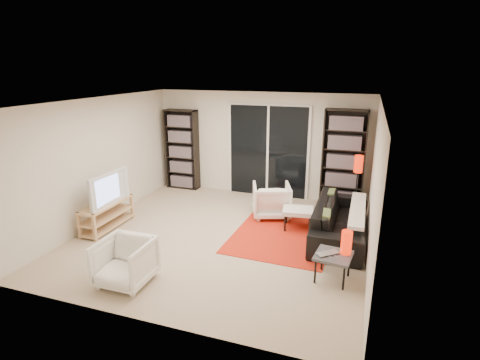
% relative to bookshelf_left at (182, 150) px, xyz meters
% --- Properties ---
extents(floor, '(5.00, 5.00, 0.00)m').
position_rel_bookshelf_left_xyz_m(floor, '(1.95, -2.33, -0.98)').
color(floor, tan).
rests_on(floor, ground).
extents(wall_back, '(5.00, 0.02, 2.40)m').
position_rel_bookshelf_left_xyz_m(wall_back, '(1.95, 0.17, 0.22)').
color(wall_back, beige).
rests_on(wall_back, ground).
extents(wall_front, '(5.00, 0.02, 2.40)m').
position_rel_bookshelf_left_xyz_m(wall_front, '(1.95, -4.83, 0.22)').
color(wall_front, beige).
rests_on(wall_front, ground).
extents(wall_left, '(0.02, 5.00, 2.40)m').
position_rel_bookshelf_left_xyz_m(wall_left, '(-0.55, -2.33, 0.22)').
color(wall_left, beige).
rests_on(wall_left, ground).
extents(wall_right, '(0.02, 5.00, 2.40)m').
position_rel_bookshelf_left_xyz_m(wall_right, '(4.45, -2.33, 0.22)').
color(wall_right, beige).
rests_on(wall_right, ground).
extents(ceiling, '(5.00, 5.00, 0.02)m').
position_rel_bookshelf_left_xyz_m(ceiling, '(1.95, -2.33, 1.42)').
color(ceiling, white).
rests_on(ceiling, wall_back).
extents(sliding_door, '(1.92, 0.08, 2.16)m').
position_rel_bookshelf_left_xyz_m(sliding_door, '(2.15, 0.13, 0.07)').
color(sliding_door, white).
rests_on(sliding_door, ground).
extents(bookshelf_left, '(0.80, 0.30, 1.95)m').
position_rel_bookshelf_left_xyz_m(bookshelf_left, '(0.00, 0.00, 0.00)').
color(bookshelf_left, black).
rests_on(bookshelf_left, ground).
extents(bookshelf_right, '(0.90, 0.30, 2.10)m').
position_rel_bookshelf_left_xyz_m(bookshelf_right, '(3.85, -0.00, 0.07)').
color(bookshelf_right, black).
rests_on(bookshelf_right, ground).
extents(tv_stand, '(0.38, 1.20, 0.50)m').
position_rel_bookshelf_left_xyz_m(tv_stand, '(-0.24, -2.68, -0.71)').
color(tv_stand, tan).
rests_on(tv_stand, floor).
extents(tv, '(0.17, 1.04, 0.60)m').
position_rel_bookshelf_left_xyz_m(tv, '(-0.22, -2.68, -0.18)').
color(tv, black).
rests_on(tv, tv_stand).
extents(rug, '(1.80, 2.39, 0.01)m').
position_rel_bookshelf_left_xyz_m(rug, '(3.00, -1.84, -0.97)').
color(rug, red).
rests_on(rug, floor).
extents(sofa, '(0.88, 2.23, 0.65)m').
position_rel_bookshelf_left_xyz_m(sofa, '(3.97, -1.67, -0.65)').
color(sofa, black).
rests_on(sofa, floor).
extents(armchair_back, '(0.94, 0.95, 0.68)m').
position_rel_bookshelf_left_xyz_m(armchair_back, '(2.57, -1.13, -0.63)').
color(armchair_back, white).
rests_on(armchair_back, floor).
extents(armchair_front, '(0.70, 0.72, 0.66)m').
position_rel_bookshelf_left_xyz_m(armchair_front, '(1.23, -4.19, -0.65)').
color(armchair_front, white).
rests_on(armchair_front, floor).
extents(ottoman, '(0.62, 0.53, 0.40)m').
position_rel_bookshelf_left_xyz_m(ottoman, '(3.19, -1.57, -0.63)').
color(ottoman, white).
rests_on(ottoman, floor).
extents(side_table, '(0.55, 0.55, 0.40)m').
position_rel_bookshelf_left_xyz_m(side_table, '(3.98, -3.16, -0.62)').
color(side_table, '#424247').
rests_on(side_table, floor).
extents(laptop, '(0.39, 0.38, 0.03)m').
position_rel_bookshelf_left_xyz_m(laptop, '(3.93, -3.21, -0.56)').
color(laptop, silver).
rests_on(laptop, side_table).
extents(table_lamp, '(0.15, 0.15, 0.34)m').
position_rel_bookshelf_left_xyz_m(table_lamp, '(4.14, -3.07, -0.40)').
color(table_lamp, red).
rests_on(table_lamp, side_table).
extents(floor_lamp, '(0.19, 0.19, 1.27)m').
position_rel_bookshelf_left_xyz_m(floor_lamp, '(4.17, -0.55, -0.02)').
color(floor_lamp, black).
rests_on(floor_lamp, floor).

